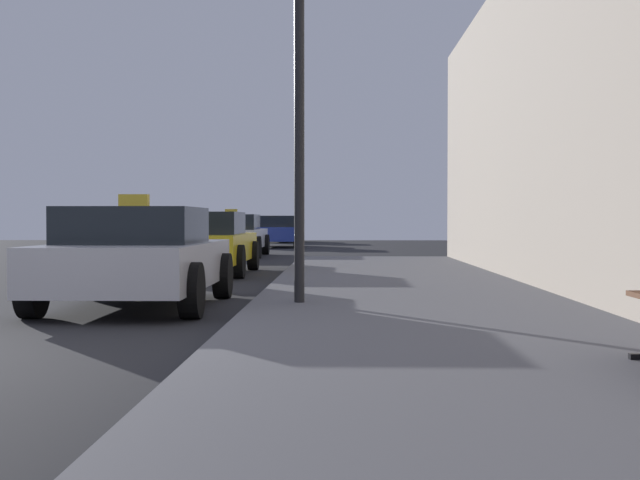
{
  "coord_description": "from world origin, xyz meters",
  "views": [
    {
      "loc": [
        3.06,
        -6.77,
        1.12
      ],
      "look_at": [
        2.86,
        1.84,
        0.91
      ],
      "focal_mm": 48.72,
      "sensor_mm": 36.0,
      "label": 1
    }
  ],
  "objects_px": {
    "car_silver": "(137,257)",
    "car_white": "(232,235)",
    "car_yellow": "(205,243)",
    "car_green": "(282,229)",
    "street_lamp": "(299,37)",
    "car_blue": "(277,231)"
  },
  "relations": [
    {
      "from": "street_lamp",
      "to": "car_white",
      "type": "relative_size",
      "value": 1.03
    },
    {
      "from": "street_lamp",
      "to": "car_green",
      "type": "xyz_separation_m",
      "value": [
        -2.44,
        32.78,
        -2.59
      ]
    },
    {
      "from": "car_yellow",
      "to": "car_green",
      "type": "bearing_deg",
      "value": 90.29
    },
    {
      "from": "car_blue",
      "to": "car_silver",
      "type": "bearing_deg",
      "value": -89.91
    },
    {
      "from": "street_lamp",
      "to": "car_white",
      "type": "distance_m",
      "value": 16.47
    },
    {
      "from": "street_lamp",
      "to": "car_yellow",
      "type": "height_order",
      "value": "street_lamp"
    },
    {
      "from": "car_white",
      "to": "car_blue",
      "type": "distance_m",
      "value": 9.07
    },
    {
      "from": "car_green",
      "to": "street_lamp",
      "type": "bearing_deg",
      "value": -85.75
    },
    {
      "from": "car_yellow",
      "to": "car_green",
      "type": "relative_size",
      "value": 1.0
    },
    {
      "from": "street_lamp",
      "to": "car_white",
      "type": "xyz_separation_m",
      "value": [
        -2.81,
        16.02,
        -2.59
      ]
    },
    {
      "from": "car_yellow",
      "to": "car_blue",
      "type": "distance_m",
      "value": 17.47
    },
    {
      "from": "street_lamp",
      "to": "car_green",
      "type": "height_order",
      "value": "street_lamp"
    },
    {
      "from": "street_lamp",
      "to": "car_silver",
      "type": "height_order",
      "value": "street_lamp"
    },
    {
      "from": "car_yellow",
      "to": "car_green",
      "type": "distance_m",
      "value": 25.2
    },
    {
      "from": "car_yellow",
      "to": "car_white",
      "type": "xyz_separation_m",
      "value": [
        -0.5,
        8.43,
        0.0
      ]
    },
    {
      "from": "car_yellow",
      "to": "car_silver",
      "type": "bearing_deg",
      "value": -88.17
    },
    {
      "from": "car_yellow",
      "to": "car_white",
      "type": "relative_size",
      "value": 0.99
    },
    {
      "from": "car_silver",
      "to": "car_yellow",
      "type": "relative_size",
      "value": 0.92
    },
    {
      "from": "car_yellow",
      "to": "car_green",
      "type": "height_order",
      "value": "same"
    },
    {
      "from": "car_silver",
      "to": "car_white",
      "type": "relative_size",
      "value": 0.91
    },
    {
      "from": "street_lamp",
      "to": "car_yellow",
      "type": "xyz_separation_m",
      "value": [
        -2.31,
        7.59,
        -2.59
      ]
    },
    {
      "from": "car_silver",
      "to": "car_blue",
      "type": "bearing_deg",
      "value": 90.09
    }
  ]
}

